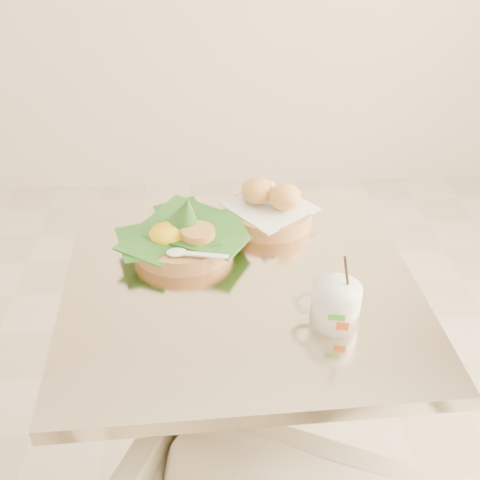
{
  "coord_description": "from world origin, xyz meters",
  "views": [
    {
      "loc": [
        0.11,
        -1.0,
        1.48
      ],
      "look_at": [
        0.17,
        -0.0,
        0.82
      ],
      "focal_mm": 45.0,
      "sensor_mm": 36.0,
      "label": 1
    }
  ],
  "objects_px": {
    "rice_basket": "(183,234)",
    "bread_basket": "(270,208)",
    "cafe_table": "(240,358)",
    "coffee_mug": "(334,303)"
  },
  "relations": [
    {
      "from": "cafe_table",
      "to": "coffee_mug",
      "type": "distance_m",
      "value": 0.34
    },
    {
      "from": "rice_basket",
      "to": "bread_basket",
      "type": "distance_m",
      "value": 0.22
    },
    {
      "from": "coffee_mug",
      "to": "rice_basket",
      "type": "bearing_deg",
      "value": 137.9
    },
    {
      "from": "cafe_table",
      "to": "bread_basket",
      "type": "xyz_separation_m",
      "value": [
        0.08,
        0.22,
        0.26
      ]
    },
    {
      "from": "bread_basket",
      "to": "rice_basket",
      "type": "bearing_deg",
      "value": -152.51
    },
    {
      "from": "cafe_table",
      "to": "bread_basket",
      "type": "height_order",
      "value": "bread_basket"
    },
    {
      "from": "bread_basket",
      "to": "coffee_mug",
      "type": "relative_size",
      "value": 1.51
    },
    {
      "from": "bread_basket",
      "to": "coffee_mug",
      "type": "height_order",
      "value": "coffee_mug"
    },
    {
      "from": "rice_basket",
      "to": "bread_basket",
      "type": "relative_size",
      "value": 1.16
    },
    {
      "from": "rice_basket",
      "to": "coffee_mug",
      "type": "bearing_deg",
      "value": -42.1
    }
  ]
}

